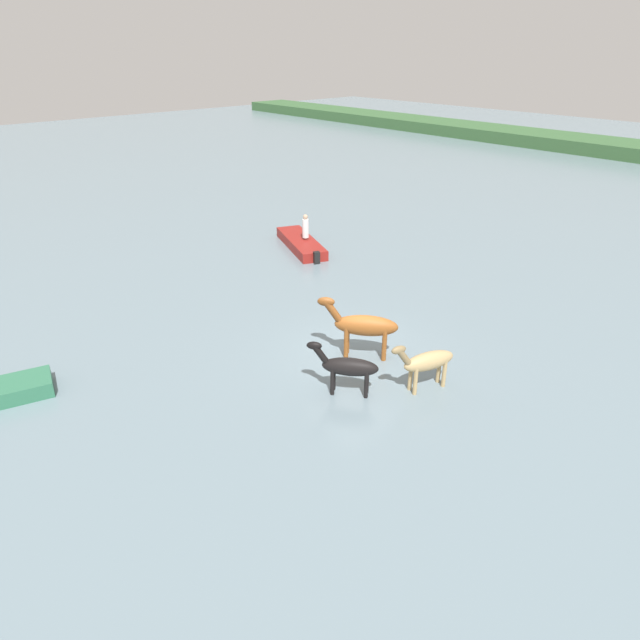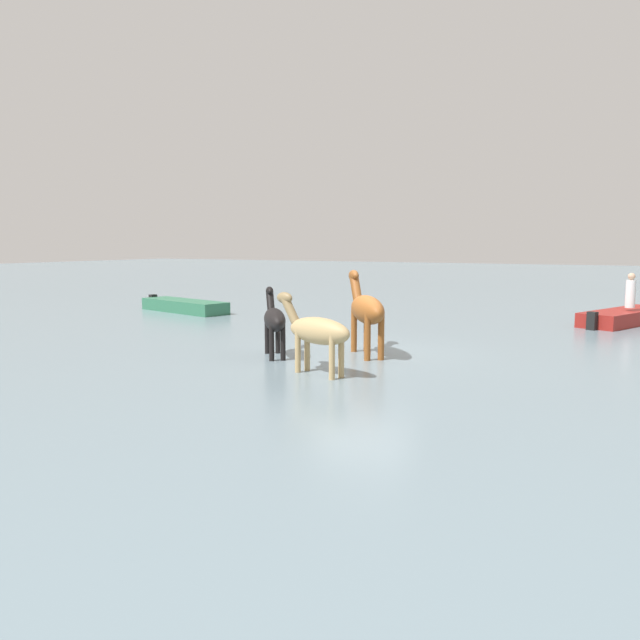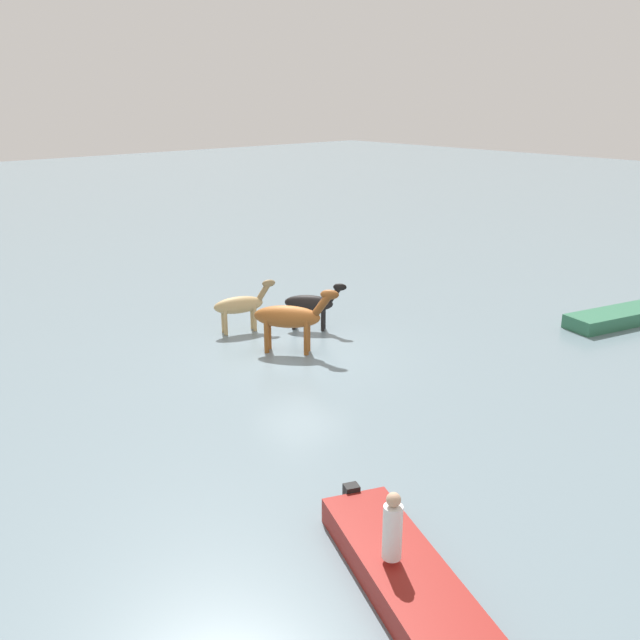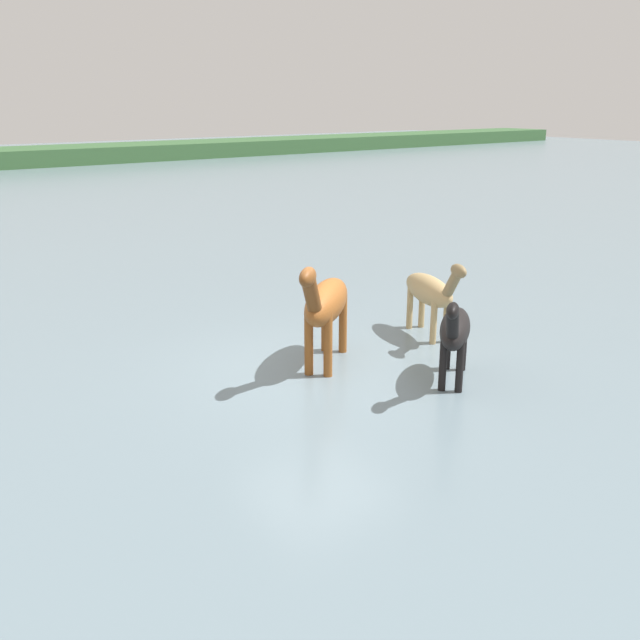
{
  "view_description": "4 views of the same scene",
  "coord_description": "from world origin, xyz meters",
  "px_view_note": "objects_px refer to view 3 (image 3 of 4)",
  "views": [
    {
      "loc": [
        11.35,
        -11.67,
        9.43
      ],
      "look_at": [
        -0.98,
        -0.6,
        1.13
      ],
      "focal_mm": 31.2,
      "sensor_mm": 36.0,
      "label": 1
    },
    {
      "loc": [
        14.38,
        6.31,
        2.8
      ],
      "look_at": [
        0.75,
        -0.9,
        0.87
      ],
      "focal_mm": 34.82,
      "sensor_mm": 36.0,
      "label": 2
    },
    {
      "loc": [
        -15.55,
        12.99,
        7.76
      ],
      "look_at": [
        -0.02,
        -0.8,
        0.91
      ],
      "focal_mm": 38.96,
      "sensor_mm": 36.0,
      "label": 3
    },
    {
      "loc": [
        -6.88,
        -9.23,
        4.58
      ],
      "look_at": [
        0.66,
        0.82,
        0.6
      ],
      "focal_mm": 39.3,
      "sensor_mm": 36.0,
      "label": 4
    }
  ],
  "objects_px": {
    "horse_dun_straggler": "(241,305)",
    "person_boatman_standing": "(393,528)",
    "horse_lead": "(311,303)",
    "horse_gray_outer": "(290,317)",
    "boat_dinghy_port": "(405,581)",
    "boat_launch_far": "(621,319)"
  },
  "relations": [
    {
      "from": "horse_dun_straggler",
      "to": "person_boatman_standing",
      "type": "bearing_deg",
      "value": -97.59
    },
    {
      "from": "horse_lead",
      "to": "person_boatman_standing",
      "type": "xyz_separation_m",
      "value": [
        -10.76,
        7.6,
        0.22
      ]
    },
    {
      "from": "horse_gray_outer",
      "to": "boat_dinghy_port",
      "type": "relative_size",
      "value": 0.49
    },
    {
      "from": "horse_lead",
      "to": "boat_dinghy_port",
      "type": "relative_size",
      "value": 0.39
    },
    {
      "from": "boat_launch_far",
      "to": "person_boatman_standing",
      "type": "height_order",
      "value": "person_boatman_standing"
    },
    {
      "from": "horse_dun_straggler",
      "to": "boat_dinghy_port",
      "type": "distance_m",
      "value": 13.56
    },
    {
      "from": "horse_lead",
      "to": "person_boatman_standing",
      "type": "distance_m",
      "value": 13.17
    },
    {
      "from": "boat_dinghy_port",
      "to": "person_boatman_standing",
      "type": "height_order",
      "value": "person_boatman_standing"
    },
    {
      "from": "boat_dinghy_port",
      "to": "person_boatman_standing",
      "type": "relative_size",
      "value": 3.99
    },
    {
      "from": "horse_dun_straggler",
      "to": "boat_launch_far",
      "type": "xyz_separation_m",
      "value": [
        -8.15,
        -10.5,
        -0.77
      ]
    },
    {
      "from": "horse_lead",
      "to": "boat_launch_far",
      "type": "bearing_deg",
      "value": 12.89
    },
    {
      "from": "horse_dun_straggler",
      "to": "boat_launch_far",
      "type": "distance_m",
      "value": 13.32
    },
    {
      "from": "horse_gray_outer",
      "to": "boat_launch_far",
      "type": "height_order",
      "value": "horse_gray_outer"
    },
    {
      "from": "horse_dun_straggler",
      "to": "horse_lead",
      "type": "relative_size",
      "value": 1.17
    },
    {
      "from": "person_boatman_standing",
      "to": "boat_dinghy_port",
      "type": "bearing_deg",
      "value": -149.07
    },
    {
      "from": "horse_lead",
      "to": "boat_dinghy_port",
      "type": "xyz_separation_m",
      "value": [
        -10.96,
        7.47,
        -0.75
      ]
    },
    {
      "from": "horse_gray_outer",
      "to": "horse_lead",
      "type": "xyz_separation_m",
      "value": [
        1.23,
        -1.92,
        -0.23
      ]
    },
    {
      "from": "horse_gray_outer",
      "to": "horse_lead",
      "type": "relative_size",
      "value": 1.24
    },
    {
      "from": "horse_gray_outer",
      "to": "person_boatman_standing",
      "type": "xyz_separation_m",
      "value": [
        -9.52,
        5.67,
        -0.01
      ]
    },
    {
      "from": "boat_launch_far",
      "to": "person_boatman_standing",
      "type": "distance_m",
      "value": 16.69
    },
    {
      "from": "horse_gray_outer",
      "to": "boat_launch_far",
      "type": "relative_size",
      "value": 0.5
    },
    {
      "from": "boat_dinghy_port",
      "to": "person_boatman_standing",
      "type": "xyz_separation_m",
      "value": [
        0.21,
        0.12,
        0.97
      ]
    }
  ]
}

